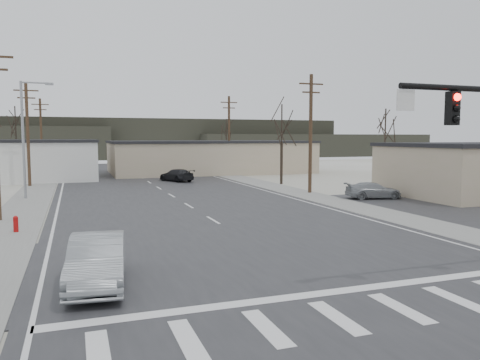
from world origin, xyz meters
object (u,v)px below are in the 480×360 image
object	(u,v)px
sedan_crossing	(97,261)
car_parked_dark_a	(441,188)
car_far_b	(73,163)
car_far_a	(176,175)
fire_hydrant	(16,224)
car_parked_silver	(373,191)

from	to	relation	value
sedan_crossing	car_parked_dark_a	bearing A→B (deg)	33.50
car_far_b	car_parked_dark_a	bearing A→B (deg)	-58.18
car_far_a	fire_hydrant	bearing A→B (deg)	37.40
fire_hydrant	car_parked_silver	world-z (taller)	car_parked_silver
sedan_crossing	car_parked_silver	distance (m)	25.93
car_far_b	car_far_a	bearing A→B (deg)	-67.57
sedan_crossing	car_parked_silver	bearing A→B (deg)	41.32
sedan_crossing	car_far_b	world-z (taller)	sedan_crossing
car_far_a	car_parked_dark_a	distance (m)	26.39
fire_hydrant	car_parked_dark_a	world-z (taller)	car_parked_dark_a
car_far_b	car_parked_silver	size ratio (longest dim) A/B	0.83
car_far_a	car_far_b	xyz separation A→B (m)	(-10.45, 29.65, -0.05)
car_far_a	car_parked_dark_a	world-z (taller)	car_parked_dark_a
sedan_crossing	car_parked_dark_a	size ratio (longest dim) A/B	1.11
sedan_crossing	car_parked_dark_a	xyz separation A→B (m)	(26.70, 14.03, -0.06)
fire_hydrant	car_far_b	bearing A→B (deg)	87.12
car_parked_dark_a	car_far_a	bearing A→B (deg)	55.66
sedan_crossing	car_parked_silver	xyz separation A→B (m)	(21.10, 15.07, -0.18)
sedan_crossing	car_far_b	xyz separation A→B (m)	(-0.72, 63.89, -0.18)
sedan_crossing	car_parked_dark_a	distance (m)	30.17
fire_hydrant	car_far_b	world-z (taller)	car_far_b
car_far_a	car_parked_dark_a	bearing A→B (deg)	105.98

